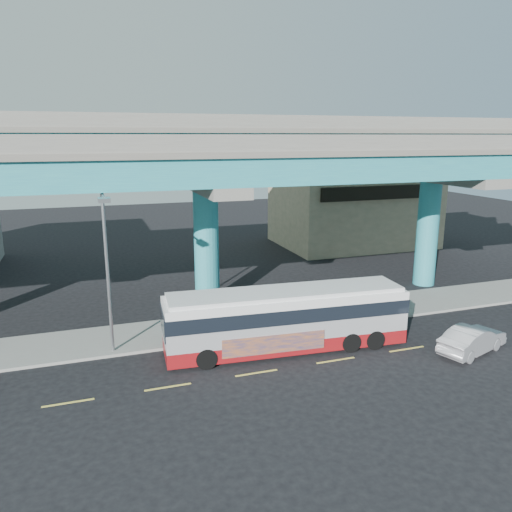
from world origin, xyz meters
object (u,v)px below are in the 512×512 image
object	(u,v)px
sedan	(472,339)
street_lamp	(106,251)
stop_sign	(275,297)
transit_bus	(286,317)

from	to	relation	value
sedan	street_lamp	world-z (taller)	street_lamp
street_lamp	stop_sign	xyz separation A→B (m)	(8.58, 0.75, -3.38)
sedan	street_lamp	distance (m)	18.14
sedan	transit_bus	bearing A→B (deg)	50.14
sedan	stop_sign	world-z (taller)	stop_sign
stop_sign	sedan	bearing A→B (deg)	-44.39
transit_bus	sedan	bearing A→B (deg)	-17.21
stop_sign	street_lamp	bearing A→B (deg)	175.93
transit_bus	sedan	distance (m)	9.22
sedan	stop_sign	distance (m)	10.14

